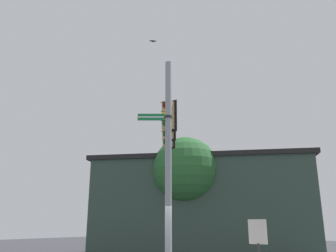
% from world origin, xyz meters
% --- Properties ---
extents(signal_pole, '(0.20, 0.20, 7.24)m').
position_xyz_m(signal_pole, '(0.00, 0.00, 3.62)').
color(signal_pole, gray).
rests_on(signal_pole, ground).
extents(mast_arm, '(3.15, 4.31, 0.20)m').
position_xyz_m(mast_arm, '(1.50, -2.09, 6.66)').
color(mast_arm, gray).
extents(traffic_light_nearest_pole, '(0.54, 0.49, 1.31)m').
position_xyz_m(traffic_light_nearest_pole, '(0.90, -1.24, 5.86)').
color(traffic_light_nearest_pole, black).
extents(traffic_light_mid_inner, '(0.54, 0.49, 1.31)m').
position_xyz_m(traffic_light_mid_inner, '(1.76, -2.44, 5.86)').
color(traffic_light_mid_inner, black).
extents(traffic_light_mid_outer, '(0.54, 0.49, 1.31)m').
position_xyz_m(traffic_light_mid_outer, '(2.62, -3.65, 5.86)').
color(traffic_light_mid_outer, black).
extents(street_name_sign, '(0.93, 0.71, 0.22)m').
position_xyz_m(street_name_sign, '(0.25, 0.18, 5.30)').
color(street_name_sign, '#147238').
extents(bird_flying, '(0.26, 0.19, 0.07)m').
position_xyz_m(bird_flying, '(1.62, -1.21, 9.14)').
color(bird_flying, black).
extents(storefront_building, '(15.94, 12.50, 6.32)m').
position_xyz_m(storefront_building, '(6.01, -12.55, 3.17)').
color(storefront_building, '#33473D').
rests_on(storefront_building, ground).
extents(tree_by_storefront, '(4.24, 4.24, 7.42)m').
position_xyz_m(tree_by_storefront, '(5.66, -9.90, 5.29)').
color(tree_by_storefront, '#4C3823').
rests_on(tree_by_storefront, ground).
extents(historical_marker, '(0.60, 0.08, 2.13)m').
position_xyz_m(historical_marker, '(-1.81, -2.37, 1.40)').
color(historical_marker, '#333333').
rests_on(historical_marker, ground).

